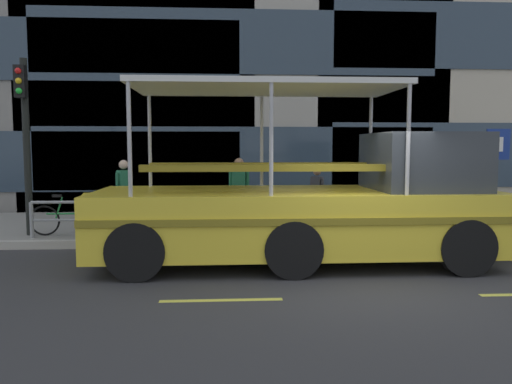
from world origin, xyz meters
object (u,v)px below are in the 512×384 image
duck_tour_boat (323,207)px  pedestrian_mid_right (239,187)px  pedestrian_mid_left (317,191)px  pedestrian_near_stern (124,187)px  traffic_light_pole (25,129)px  parking_sign (497,161)px  pedestrian_near_bow (438,186)px  leaned_bicycle (67,219)px

duck_tour_boat → pedestrian_mid_right: 3.29m
pedestrian_mid_left → pedestrian_near_stern: size_ratio=0.88×
traffic_light_pole → pedestrian_mid_left: traffic_light_pole is taller
parking_sign → pedestrian_near_bow: bearing=153.6°
pedestrian_near_bow → pedestrian_mid_left: bearing=177.0°
traffic_light_pole → pedestrian_mid_left: (6.96, 0.98, -1.55)m
pedestrian_near_stern → pedestrian_near_bow: bearing=-2.3°
pedestrian_mid_right → pedestrian_near_bow: bearing=2.9°
duck_tour_boat → pedestrian_near_stern: size_ratio=5.47×
parking_sign → pedestrian_mid_left: bearing=170.0°
pedestrian_mid_left → pedestrian_mid_right: bearing=-168.1°
pedestrian_near_stern → parking_sign: bearing=-5.7°
parking_sign → pedestrian_near_stern: parking_sign is taller
pedestrian_mid_right → pedestrian_near_stern: 3.00m
duck_tour_boat → pedestrian_mid_right: duck_tour_boat is taller
parking_sign → pedestrian_near_bow: 1.50m
duck_tour_boat → traffic_light_pole: bearing=160.1°
pedestrian_near_bow → leaned_bicycle: bearing=-174.7°
leaned_bicycle → duck_tour_boat: (5.57, -2.30, 0.52)m
traffic_light_pole → pedestrian_mid_left: 7.19m
leaned_bicycle → duck_tour_boat: 6.05m
pedestrian_mid_left → pedestrian_mid_right: pedestrian_mid_right is taller
pedestrian_mid_right → traffic_light_pole: bearing=-173.6°
duck_tour_boat → pedestrian_near_bow: duck_tour_boat is taller
parking_sign → leaned_bicycle: (-10.43, -0.26, -1.33)m
pedestrian_near_stern → traffic_light_pole: bearing=-149.9°
traffic_light_pole → pedestrian_near_stern: size_ratio=2.36×
parking_sign → pedestrian_near_bow: (-1.21, 0.60, -0.66)m
traffic_light_pole → parking_sign: traffic_light_pole is taller
pedestrian_mid_right → leaned_bicycle: bearing=-171.5°
parking_sign → pedestrian_near_bow: parking_sign is taller
parking_sign → pedestrian_mid_right: bearing=177.0°
traffic_light_pole → pedestrian_mid_right: size_ratio=2.28×
traffic_light_pole → pedestrian_near_stern: traffic_light_pole is taller
traffic_light_pole → duck_tour_boat: 7.05m
pedestrian_near_bow → pedestrian_mid_right: bearing=-177.1°
parking_sign → pedestrian_near_bow: size_ratio=1.45×
pedestrian_mid_left → pedestrian_near_stern: (-4.98, 0.16, 0.12)m
traffic_light_pole → duck_tour_boat: traffic_light_pole is taller
traffic_light_pole → pedestrian_near_stern: 2.69m
traffic_light_pole → pedestrian_mid_left: bearing=8.0°
pedestrian_mid_right → pedestrian_mid_left: bearing=11.9°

